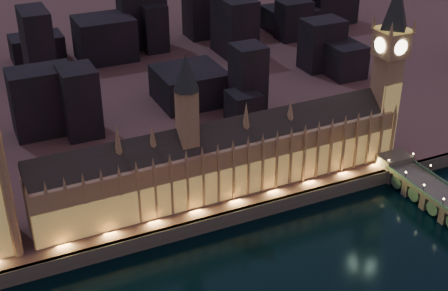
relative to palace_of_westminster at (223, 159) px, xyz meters
name	(u,v)px	position (x,y,z in m)	size (l,w,h in m)	color
ground_plane	(265,274)	(-7.69, -61.75, -26.37)	(2000.00, 2000.00, 0.00)	black
embankment_wall	(227,219)	(-7.69, -20.75, -22.37)	(2000.00, 2.50, 8.00)	#4B4C47
palace_of_westminster	(223,159)	(0.00, 0.00, 0.00)	(202.00, 22.48, 78.00)	#9D6B50
elizabeth_tower	(390,55)	(100.31, 0.17, 41.08)	(18.00, 18.00, 106.70)	#9D6B50
city_backdrop	(148,39)	(22.53, 185.14, 4.58)	(491.86, 215.63, 77.14)	black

